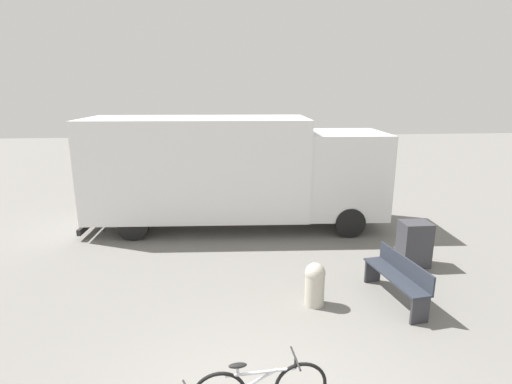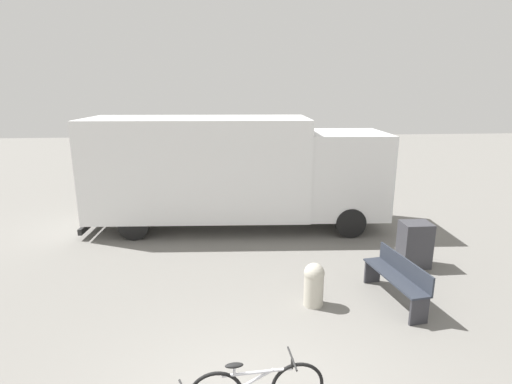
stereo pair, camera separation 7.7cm
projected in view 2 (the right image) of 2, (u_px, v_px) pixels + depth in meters
The scene contains 4 objects.
delivery_truck at pixel (232, 169), 11.22m from camera, with size 8.39×2.70×3.11m.
park_bench at pixel (398, 277), 7.40m from camera, with size 0.64×1.70×0.85m.
bollard_near_bench at pixel (314, 283), 7.27m from camera, with size 0.38×0.38×0.82m.
utility_box at pixel (415, 244), 8.90m from camera, with size 0.63×0.52×1.02m.
Camera 2 is at (-0.26, -3.73, 3.88)m, focal length 28.00 mm.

